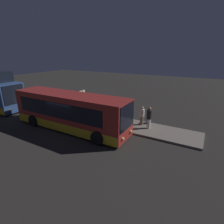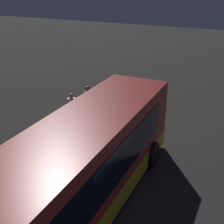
{
  "view_description": "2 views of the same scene",
  "coord_description": "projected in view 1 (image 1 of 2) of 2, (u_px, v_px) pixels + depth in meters",
  "views": [
    {
      "loc": [
        9.75,
        -10.04,
        6.11
      ],
      "look_at": [
        3.66,
        0.73,
        1.9
      ],
      "focal_mm": 28.0,
      "sensor_mm": 36.0,
      "label": 1
    },
    {
      "loc": [
        -6.67,
        -4.13,
        6.9
      ],
      "look_at": [
        3.66,
        0.73,
        1.9
      ],
      "focal_mm": 50.0,
      "sensor_mm": 36.0,
      "label": 2
    }
  ],
  "objects": [
    {
      "name": "platform",
      "position": [
        91.0,
        117.0,
        17.22
      ],
      "size": [
        20.0,
        2.77,
        0.15
      ],
      "color": "slate",
      "rests_on": "ground"
    },
    {
      "name": "passenger_waiting",
      "position": [
        142.0,
        115.0,
        15.01
      ],
      "size": [
        0.54,
        0.54,
        1.65
      ],
      "rotation": [
        0.0,
        0.0,
        -2.67
      ],
      "color": "#6B604C",
      "rests_on": "platform"
    },
    {
      "name": "sign_post",
      "position": [
        82.0,
        99.0,
        17.51
      ],
      "size": [
        0.1,
        0.85,
        2.49
      ],
      "color": "#4C4C51",
      "rests_on": "platform"
    },
    {
      "name": "passenger_boarding",
      "position": [
        89.0,
        108.0,
        16.52
      ],
      "size": [
        0.48,
        0.48,
        1.86
      ],
      "rotation": [
        0.0,
        0.0,
        -1.42
      ],
      "color": "gray",
      "rests_on": "platform"
    },
    {
      "name": "ground",
      "position": [
        70.0,
        129.0,
        14.78
      ],
      "size": [
        80.0,
        80.0,
        0.0
      ],
      "primitive_type": "plane",
      "color": "#2B2826"
    },
    {
      "name": "suitcase",
      "position": [
        149.0,
        120.0,
        15.47
      ],
      "size": [
        0.37,
        0.26,
        0.83
      ],
      "color": "#334C7F",
      "rests_on": "platform"
    },
    {
      "name": "bus_lead",
      "position": [
        69.0,
        112.0,
        14.44
      ],
      "size": [
        10.49,
        2.7,
        2.99
      ],
      "color": "maroon",
      "rests_on": "ground"
    },
    {
      "name": "passenger_with_bags",
      "position": [
        149.0,
        117.0,
        14.23
      ],
      "size": [
        0.57,
        0.57,
        1.85
      ],
      "rotation": [
        0.0,
        0.0,
        0.46
      ],
      "color": "silver",
      "rests_on": "platform"
    }
  ]
}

